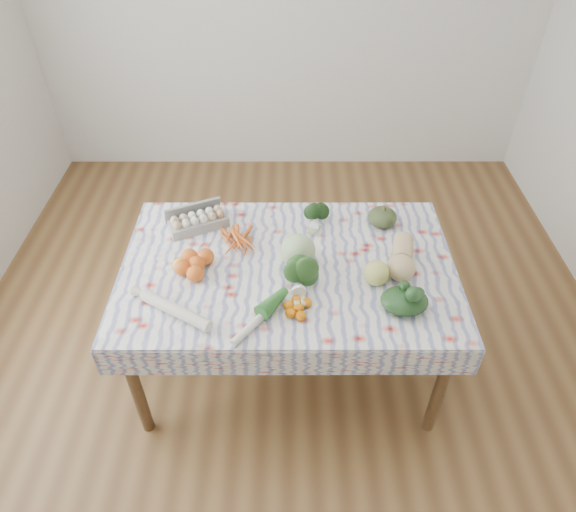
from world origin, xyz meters
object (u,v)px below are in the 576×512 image
object	(u,v)px
butternut_squash	(402,256)
dining_table	(288,277)
kabocha_squash	(382,217)
cabbage	(298,251)
egg_carton	(198,222)
grapefruit	(377,273)

from	to	relation	value
butternut_squash	dining_table	bearing A→B (deg)	-167.92
kabocha_squash	cabbage	bearing A→B (deg)	-145.41
egg_carton	kabocha_squash	xyz separation A→B (m)	(0.99, 0.03, 0.01)
kabocha_squash	cabbage	distance (m)	0.56
egg_carton	grapefruit	xyz separation A→B (m)	(0.90, -0.42, 0.02)
kabocha_squash	grapefruit	xyz separation A→B (m)	(-0.09, -0.45, 0.01)
kabocha_squash	cabbage	world-z (taller)	cabbage
dining_table	kabocha_squash	distance (m)	0.62
cabbage	butternut_squash	size ratio (longest dim) A/B	0.59
dining_table	kabocha_squash	world-z (taller)	kabocha_squash
cabbage	grapefruit	xyz separation A→B (m)	(0.37, -0.13, -0.02)
dining_table	grapefruit	world-z (taller)	grapefruit
dining_table	egg_carton	bearing A→B (deg)	148.53
egg_carton	grapefruit	size ratio (longest dim) A/B	2.54
egg_carton	butternut_squash	bearing A→B (deg)	-40.98
butternut_squash	grapefruit	xyz separation A→B (m)	(-0.14, -0.11, -0.01)
dining_table	kabocha_squash	bearing A→B (deg)	32.51
cabbage	grapefruit	size ratio (longest dim) A/B	1.40
cabbage	butternut_squash	distance (m)	0.51
butternut_squash	grapefruit	distance (m)	0.18
kabocha_squash	butternut_squash	world-z (taller)	butternut_squash
dining_table	egg_carton	distance (m)	0.58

